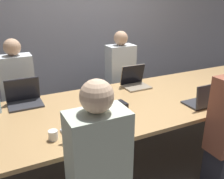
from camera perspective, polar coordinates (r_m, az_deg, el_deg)
name	(u,v)px	position (r m, az deg, el deg)	size (l,w,h in m)	color
ground_plane	(142,154)	(3.25, 6.88, -14.40)	(24.00, 24.00, 0.00)	#4C4742
curtain_wall	(88,25)	(4.26, -5.55, 14.45)	(12.00, 0.06, 2.80)	#9999A3
conference_table	(145,103)	(2.91, 7.46, -3.16)	(4.09, 1.29, 0.74)	tan
laptop_far_center	(135,81)	(3.26, 5.17, 2.04)	(0.33, 0.28, 0.28)	gray
person_far_center	(120,80)	(3.75, 1.91, 2.29)	(0.40, 0.24, 1.39)	#2D2D38
laptop_near_left	(86,127)	(2.14, -6.06, -8.60)	(0.37, 0.26, 0.26)	#B7B7BC
person_near_left	(99,179)	(1.82, -3.06, -19.80)	(0.40, 0.24, 1.40)	#2D2D38
cup_near_left	(53,135)	(2.14, -13.30, -10.13)	(0.08, 0.08, 0.08)	white
laptop_near_midright	(204,100)	(2.84, 20.22, -2.20)	(0.32, 0.25, 0.26)	#333338
laptop_far_left	(24,97)	(2.89, -19.46, -1.63)	(0.37, 0.28, 0.28)	#333338
person_far_left	(19,96)	(3.35, -20.48, -1.40)	(0.40, 0.24, 1.39)	#2D2D38
stapler	(123,104)	(2.69, 2.53, -3.28)	(0.06, 0.15, 0.05)	black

